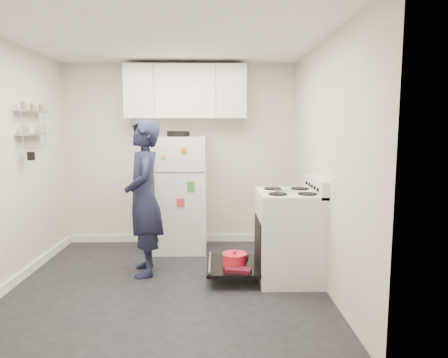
{
  "coord_description": "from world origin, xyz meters",
  "views": [
    {
      "loc": [
        0.5,
        -4.0,
        1.62
      ],
      "look_at": [
        0.59,
        0.44,
        1.05
      ],
      "focal_mm": 32.0,
      "sensor_mm": 36.0,
      "label": 1
    }
  ],
  "objects_px": {
    "open_oven_door": "(233,263)",
    "person": "(144,198)",
    "electric_range": "(287,236)",
    "refrigerator": "(179,193)"
  },
  "relations": [
    {
      "from": "open_oven_door",
      "to": "person",
      "type": "xyz_separation_m",
      "value": [
        -0.98,
        0.21,
        0.68
      ]
    },
    {
      "from": "person",
      "to": "electric_range",
      "type": "bearing_deg",
      "value": 71.21
    },
    {
      "from": "electric_range",
      "to": "refrigerator",
      "type": "bearing_deg",
      "value": 138.8
    },
    {
      "from": "open_oven_door",
      "to": "refrigerator",
      "type": "relative_size",
      "value": 0.44
    },
    {
      "from": "open_oven_door",
      "to": "refrigerator",
      "type": "xyz_separation_m",
      "value": [
        -0.68,
        1.12,
        0.58
      ]
    },
    {
      "from": "electric_range",
      "to": "refrigerator",
      "type": "distance_m",
      "value": 1.7
    },
    {
      "from": "open_oven_door",
      "to": "person",
      "type": "height_order",
      "value": "person"
    },
    {
      "from": "electric_range",
      "to": "refrigerator",
      "type": "relative_size",
      "value": 0.7
    },
    {
      "from": "open_oven_door",
      "to": "refrigerator",
      "type": "bearing_deg",
      "value": 121.0
    },
    {
      "from": "refrigerator",
      "to": "person",
      "type": "xyz_separation_m",
      "value": [
        -0.3,
        -0.91,
        0.09
      ]
    }
  ]
}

